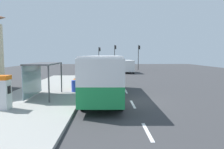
{
  "coord_description": "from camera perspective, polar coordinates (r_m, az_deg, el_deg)",
  "views": [
    {
      "loc": [
        -1.49,
        -14.62,
        3.29
      ],
      "look_at": [
        -1.0,
        4.29,
        1.5
      ],
      "focal_mm": 33.56,
      "sensor_mm": 36.0,
      "label": 1
    }
  ],
  "objects": [
    {
      "name": "ground_plane",
      "position": [
        28.85,
        1.49,
        -1.19
      ],
      "size": [
        56.0,
        92.0,
        0.04
      ],
      "primitive_type": "cube",
      "color": "#38383A"
    },
    {
      "name": "sidewalk_platform",
      "position": [
        17.62,
        -17.71,
        -5.31
      ],
      "size": [
        6.2,
        30.0,
        0.18
      ],
      "primitive_type": "cube",
      "color": "#999993",
      "rests_on": "ground"
    },
    {
      "name": "lane_stripe_seg_0",
      "position": [
        9.39,
        9.63,
        -15.14
      ],
      "size": [
        0.16,
        2.2,
        0.01
      ],
      "primitive_type": "cube",
      "color": "silver",
      "rests_on": "ground"
    },
    {
      "name": "lane_stripe_seg_1",
      "position": [
        14.12,
        5.69,
        -8.07
      ],
      "size": [
        0.16,
        2.2,
        0.01
      ],
      "primitive_type": "cube",
      "color": "silver",
      "rests_on": "ground"
    },
    {
      "name": "lane_stripe_seg_2",
      "position": [
        18.99,
        3.81,
        -4.57
      ],
      "size": [
        0.16,
        2.2,
        0.01
      ],
      "primitive_type": "cube",
      "color": "silver",
      "rests_on": "ground"
    },
    {
      "name": "lane_stripe_seg_3",
      "position": [
        23.91,
        2.71,
        -2.5
      ],
      "size": [
        0.16,
        2.2,
        0.01
      ],
      "primitive_type": "cube",
      "color": "silver",
      "rests_on": "ground"
    },
    {
      "name": "lane_stripe_seg_4",
      "position": [
        28.86,
        1.98,
        -1.14
      ],
      "size": [
        0.16,
        2.2,
        0.01
      ],
      "primitive_type": "cube",
      "color": "silver",
      "rests_on": "ground"
    },
    {
      "name": "lane_stripe_seg_5",
      "position": [
        33.83,
        1.47,
        -0.17
      ],
      "size": [
        0.16,
        2.2,
        0.01
      ],
      "primitive_type": "cube",
      "color": "silver",
      "rests_on": "ground"
    },
    {
      "name": "lane_stripe_seg_6",
      "position": [
        38.8,
        1.09,
        0.54
      ],
      "size": [
        0.16,
        2.2,
        0.01
      ],
      "primitive_type": "cube",
      "color": "silver",
      "rests_on": "ground"
    },
    {
      "name": "lane_stripe_seg_7",
      "position": [
        43.78,
        0.8,
        1.1
      ],
      "size": [
        0.16,
        2.2,
        0.01
      ],
      "primitive_type": "cube",
      "color": "silver",
      "rests_on": "ground"
    },
    {
      "name": "bus",
      "position": [
        16.0,
        -2.27,
        0.21
      ],
      "size": [
        2.72,
        11.06,
        3.21
      ],
      "color": "#1E8C47",
      "rests_on": "ground"
    },
    {
      "name": "white_van",
      "position": [
        38.31,
        4.05,
        2.47
      ],
      "size": [
        2.24,
        5.29,
        2.3
      ],
      "color": "white",
      "rests_on": "ground"
    },
    {
      "name": "sedan_near",
      "position": [
        55.43,
        2.44,
        2.81
      ],
      "size": [
        1.88,
        4.42,
        1.52
      ],
      "color": "#195933",
      "rests_on": "ground"
    },
    {
      "name": "sedan_far",
      "position": [
        45.71,
        3.28,
        2.26
      ],
      "size": [
        2.0,
        4.47,
        1.52
      ],
      "color": "#A51919",
      "rests_on": "ground"
    },
    {
      "name": "ticket_machine",
      "position": [
        13.44,
        -27.4,
        -4.27
      ],
      "size": [
        0.66,
        0.76,
        1.94
      ],
      "color": "silver",
      "rests_on": "sidewalk_platform"
    },
    {
      "name": "recycling_bin_blue",
      "position": [
        17.97,
        -10.16,
        -3.11
      ],
      "size": [
        0.52,
        0.52,
        0.95
      ],
      "primitive_type": "cylinder",
      "color": "blue",
      "rests_on": "sidewalk_platform"
    },
    {
      "name": "recycling_bin_orange",
      "position": [
        18.65,
        -9.83,
        -2.79
      ],
      "size": [
        0.52,
        0.52,
        0.95
      ],
      "primitive_type": "cylinder",
      "color": "orange",
      "rests_on": "sidewalk_platform"
    },
    {
      "name": "recycling_bin_red",
      "position": [
        19.34,
        -9.53,
        -2.5
      ],
      "size": [
        0.52,
        0.52,
        0.95
      ],
      "primitive_type": "cylinder",
      "color": "red",
      "rests_on": "sidewalk_platform"
    },
    {
      "name": "recycling_bin_green",
      "position": [
        20.03,
        -9.26,
        -2.23
      ],
      "size": [
        0.52,
        0.52,
        0.95
      ],
      "primitive_type": "cylinder",
      "color": "green",
      "rests_on": "sidewalk_platform"
    },
    {
      "name": "traffic_light_near_side",
      "position": [
        45.89,
        7.31,
        5.68
      ],
      "size": [
        0.49,
        0.28,
        5.38
      ],
      "color": "#2D2D2D",
      "rests_on": "ground"
    },
    {
      "name": "traffic_light_far_side",
      "position": [
        46.18,
        -3.49,
        5.4
      ],
      "size": [
        0.49,
        0.28,
        4.95
      ],
      "color": "#2D2D2D",
      "rests_on": "ground"
    },
    {
      "name": "traffic_light_median",
      "position": [
        46.99,
        0.82,
        5.77
      ],
      "size": [
        0.49,
        0.28,
        5.45
      ],
      "color": "#2D2D2D",
      "rests_on": "ground"
    },
    {
      "name": "bus_shelter",
      "position": [
        16.28,
        -19.09,
        0.91
      ],
      "size": [
        1.8,
        4.0,
        2.5
      ],
      "color": "#4C4C51",
      "rests_on": "sidewalk_platform"
    }
  ]
}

